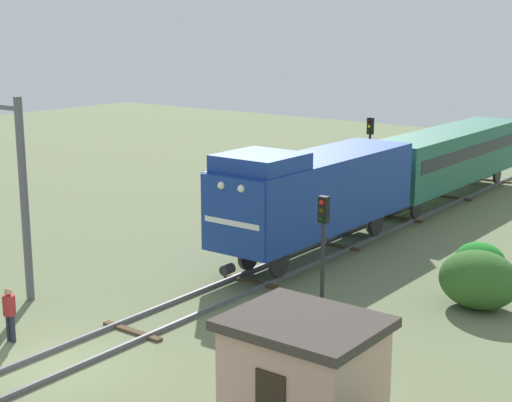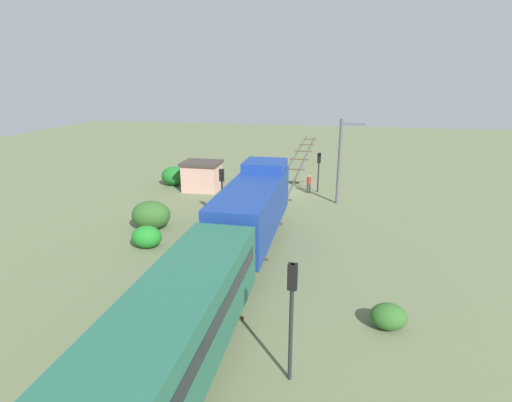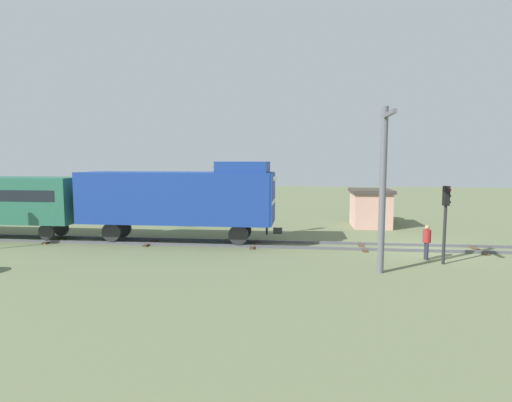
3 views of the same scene
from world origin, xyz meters
TOP-DOWN VIEW (x-y plane):
  - ground_plane at (0.00, 0.00)m, footprint 108.80×108.80m
  - railway_track at (0.00, 0.00)m, footprint 2.40×72.53m
  - locomotive at (0.00, 13.33)m, footprint 2.90×11.60m
  - passenger_car_leading at (0.00, 26.67)m, footprint 2.84×14.00m
  - traffic_signal_near at (-3.20, -0.21)m, footprint 0.32×0.34m
  - traffic_signal_mid at (3.40, 8.62)m, footprint 0.32×0.34m
  - traffic_signal_far at (-3.60, 24.32)m, footprint 0.32×0.34m
  - worker_near_track at (-2.40, 0.33)m, footprint 0.38×0.38m
  - catenary_mast at (-5.07, 3.00)m, footprint 1.94×0.28m
  - relay_hut at (7.50, 1.36)m, footprint 3.50×2.90m
  - bush_near at (6.53, 14.72)m, footprint 1.90×1.56m
  - bush_mid at (10.80, 0.13)m, footprint 2.54×2.08m
  - bush_far at (7.71, 11.62)m, footprint 2.73×2.23m
  - bush_back at (-7.30, 20.52)m, footprint 1.52×1.25m

SIDE VIEW (x-z plane):
  - ground_plane at x=0.00m, z-range 0.00..0.00m
  - railway_track at x=0.00m, z-range -0.01..0.15m
  - bush_back at x=-7.30m, z-range 0.00..1.11m
  - bush_near at x=6.53m, z-range 0.00..1.38m
  - bush_mid at x=10.80m, z-range 0.00..1.85m
  - bush_far at x=7.71m, z-range 0.00..1.98m
  - worker_near_track at x=-2.40m, z-range 0.15..1.85m
  - relay_hut at x=7.50m, z-range 0.02..2.76m
  - passenger_car_leading at x=0.00m, z-range 0.69..4.35m
  - traffic_signal_near at x=-3.20m, z-range 0.73..4.38m
  - traffic_signal_mid at x=3.40m, z-range 0.76..4.57m
  - locomotive at x=0.00m, z-range 0.47..5.07m
  - traffic_signal_far at x=-3.60m, z-range 0.86..5.31m
  - catenary_mast at x=-5.07m, z-range 0.24..7.28m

